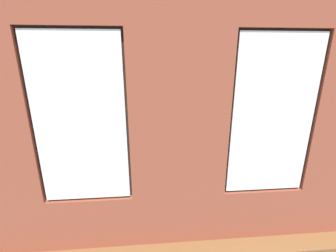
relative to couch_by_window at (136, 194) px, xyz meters
name	(u,v)px	position (x,y,z in m)	size (l,w,h in m)	color
ground_plane	(164,158)	(-0.63, -2.15, -0.38)	(6.39, 6.36, 0.10)	brown
brick_wall_with_windows	(179,127)	(-0.63, 0.65, 1.35)	(5.79, 0.30, 3.42)	brown
white_wall_right	(37,94)	(2.22, -1.95, 1.38)	(0.10, 5.36, 3.42)	silver
couch_by_window	(136,194)	(0.00, 0.00, 0.00)	(1.96, 0.87, 0.80)	black
couch_left	(255,150)	(-2.82, -1.63, 0.00)	(0.97, 1.81, 0.80)	black
coffee_table	(173,141)	(-0.85, -2.19, 0.07)	(1.54, 0.73, 0.46)	#A87547
cup_ceramic	(155,139)	(-0.39, -2.09, 0.18)	(0.09, 0.09, 0.11)	#4C4C51
candle_jar	(165,136)	(-0.66, -2.28, 0.19)	(0.08, 0.08, 0.12)	#B7333D
table_plant_small	(188,133)	(-1.27, -2.32, 0.25)	(0.15, 0.15, 0.23)	#47423D
remote_silver	(177,140)	(-0.97, -2.09, 0.14)	(0.05, 0.17, 0.02)	#B2B2B7
media_console	(69,142)	(1.92, -2.63, -0.03)	(1.12, 0.42, 0.60)	black
tv_flatscreen	(66,118)	(1.92, -2.64, 0.66)	(1.12, 0.20, 0.77)	black
papasan_chair	(125,123)	(0.54, -3.91, 0.11)	(1.05, 1.05, 0.67)	olive
potted_plant_by_left_couch	(222,132)	(-2.42, -2.96, 0.01)	(0.28, 0.28, 0.55)	brown
potted_plant_corner_far_left	(313,169)	(-2.97, 0.10, 0.38)	(0.88, 0.93, 1.21)	#9E5638
potted_plant_corner_near_left	(226,105)	(-2.98, -4.33, 0.54)	(1.17, 1.12, 1.38)	#9E5638
potted_plant_beside_window_right	(36,194)	(1.51, 0.10, 0.16)	(0.45, 0.45, 0.80)	#47423D
potted_plant_mid_room_small	(197,132)	(-1.73, -3.30, -0.09)	(0.26, 0.26, 0.39)	gray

